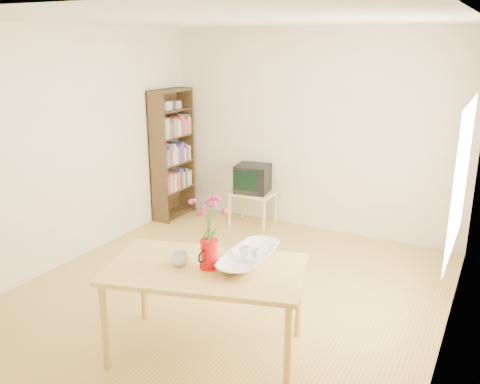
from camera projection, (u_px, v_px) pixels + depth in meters
The scene contains 11 objects.
room at pixel (228, 169), 4.66m from camera, with size 4.50×4.50×4.50m.
table at pixel (206, 276), 3.96m from camera, with size 1.69×1.25×0.75m.
tv_stand at pixel (253, 197), 6.91m from camera, with size 0.60×0.45×0.46m.
bookshelf at pixel (173, 159), 7.11m from camera, with size 0.28×0.70×1.80m.
pitcher at pixel (209, 255), 3.90m from camera, with size 0.15×0.23×0.23m.
flowers at pixel (208, 218), 3.81m from camera, with size 0.26×0.26×0.38m, color #CC306E, non-canonical shape.
mug at pixel (180, 259), 3.96m from camera, with size 0.13×0.13×0.10m, color white.
bowl at pixel (249, 235), 3.97m from camera, with size 0.49×0.49×0.46m, color white.
teacup_a at pixel (244, 239), 4.00m from camera, with size 0.08×0.08×0.07m, color white.
teacup_b at pixel (255, 240), 3.98m from camera, with size 0.06×0.06×0.06m, color white.
television at pixel (253, 178), 6.84m from camera, with size 0.49×0.47×0.37m.
Camera 1 is at (2.26, -3.93, 2.44)m, focal length 38.00 mm.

